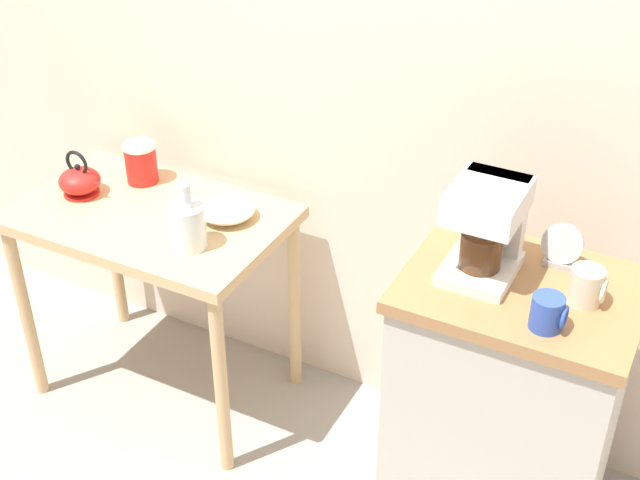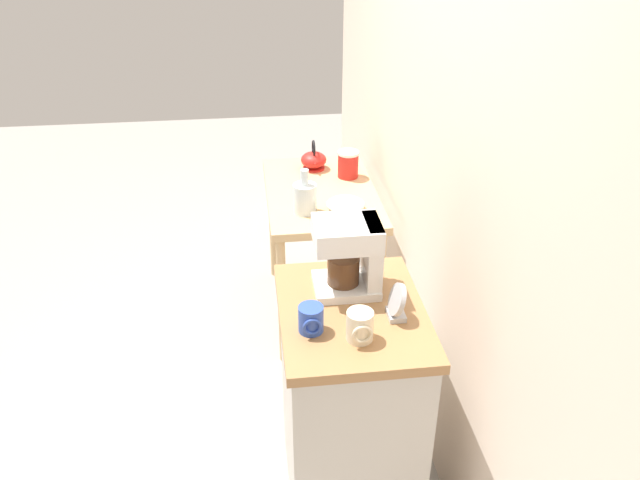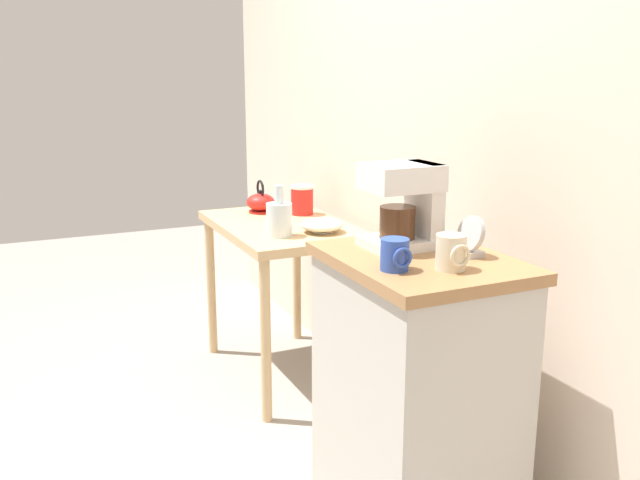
{
  "view_description": "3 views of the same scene",
  "coord_description": "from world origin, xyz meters",
  "px_view_note": "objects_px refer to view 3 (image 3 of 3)",
  "views": [
    {
      "loc": [
        1.02,
        -1.9,
        2.23
      ],
      "look_at": [
        0.07,
        -0.05,
        0.88
      ],
      "focal_mm": 49.03,
      "sensor_mm": 36.0,
      "label": 1
    },
    {
      "loc": [
        2.31,
        -0.35,
        2.14
      ],
      "look_at": [
        0.13,
        -0.08,
        0.88
      ],
      "focal_mm": 35.42,
      "sensor_mm": 36.0,
      "label": 2
    },
    {
      "loc": [
        2.33,
        -1.14,
        1.45
      ],
      "look_at": [
        -0.03,
        -0.05,
        0.81
      ],
      "focal_mm": 38.98,
      "sensor_mm": 36.0,
      "label": 3
    }
  ],
  "objects_px": {
    "table_clock": "(470,238)",
    "mug_blue": "(395,255)",
    "glass_carafe_vase": "(279,218)",
    "coffee_maker": "(407,202)",
    "teakettle": "(261,202)",
    "mug_small_cream": "(451,252)",
    "canister_enamel": "(302,200)",
    "bowl_stoneware": "(322,225)"
  },
  "relations": [
    {
      "from": "mug_blue",
      "to": "glass_carafe_vase",
      "type": "bearing_deg",
      "value": 175.28
    },
    {
      "from": "bowl_stoneware",
      "to": "table_clock",
      "type": "relative_size",
      "value": 1.54
    },
    {
      "from": "bowl_stoneware",
      "to": "canister_enamel",
      "type": "bearing_deg",
      "value": 169.27
    },
    {
      "from": "table_clock",
      "to": "glass_carafe_vase",
      "type": "bearing_deg",
      "value": -170.02
    },
    {
      "from": "table_clock",
      "to": "canister_enamel",
      "type": "bearing_deg",
      "value": 176.84
    },
    {
      "from": "canister_enamel",
      "to": "table_clock",
      "type": "xyz_separation_m",
      "value": [
        1.45,
        -0.08,
        0.14
      ]
    },
    {
      "from": "table_clock",
      "to": "mug_blue",
      "type": "bearing_deg",
      "value": -81.98
    },
    {
      "from": "coffee_maker",
      "to": "bowl_stoneware",
      "type": "bearing_deg",
      "value": 172.26
    },
    {
      "from": "glass_carafe_vase",
      "to": "coffee_maker",
      "type": "relative_size",
      "value": 0.84
    },
    {
      "from": "coffee_maker",
      "to": "mug_small_cream",
      "type": "bearing_deg",
      "value": -4.66
    },
    {
      "from": "bowl_stoneware",
      "to": "mug_blue",
      "type": "bearing_deg",
      "value": -14.6
    },
    {
      "from": "bowl_stoneware",
      "to": "table_clock",
      "type": "height_order",
      "value": "table_clock"
    },
    {
      "from": "bowl_stoneware",
      "to": "table_clock",
      "type": "distance_m",
      "value": 1.07
    },
    {
      "from": "teakettle",
      "to": "canister_enamel",
      "type": "xyz_separation_m",
      "value": [
        0.13,
        0.17,
        0.02
      ]
    },
    {
      "from": "canister_enamel",
      "to": "table_clock",
      "type": "bearing_deg",
      "value": -3.16
    },
    {
      "from": "mug_small_cream",
      "to": "teakettle",
      "type": "bearing_deg",
      "value": 178.39
    },
    {
      "from": "teakettle",
      "to": "coffee_maker",
      "type": "height_order",
      "value": "coffee_maker"
    },
    {
      "from": "teakettle",
      "to": "table_clock",
      "type": "xyz_separation_m",
      "value": [
        1.58,
        0.09,
        0.16
      ]
    },
    {
      "from": "bowl_stoneware",
      "to": "coffee_maker",
      "type": "height_order",
      "value": "coffee_maker"
    },
    {
      "from": "canister_enamel",
      "to": "mug_blue",
      "type": "height_order",
      "value": "mug_blue"
    },
    {
      "from": "bowl_stoneware",
      "to": "glass_carafe_vase",
      "type": "relative_size",
      "value": 0.85
    },
    {
      "from": "bowl_stoneware",
      "to": "canister_enamel",
      "type": "xyz_separation_m",
      "value": [
        -0.39,
        0.07,
        0.04
      ]
    },
    {
      "from": "canister_enamel",
      "to": "mug_blue",
      "type": "bearing_deg",
      "value": -13.59
    },
    {
      "from": "coffee_maker",
      "to": "table_clock",
      "type": "distance_m",
      "value": 0.23
    },
    {
      "from": "teakettle",
      "to": "glass_carafe_vase",
      "type": "bearing_deg",
      "value": -11.07
    },
    {
      "from": "bowl_stoneware",
      "to": "mug_blue",
      "type": "distance_m",
      "value": 1.15
    },
    {
      "from": "bowl_stoneware",
      "to": "canister_enamel",
      "type": "relative_size",
      "value": 1.3
    },
    {
      "from": "bowl_stoneware",
      "to": "teakettle",
      "type": "relative_size",
      "value": 1.09
    },
    {
      "from": "coffee_maker",
      "to": "table_clock",
      "type": "relative_size",
      "value": 2.14
    },
    {
      "from": "coffee_maker",
      "to": "teakettle",
      "type": "bearing_deg",
      "value": 178.98
    },
    {
      "from": "table_clock",
      "to": "bowl_stoneware",
      "type": "bearing_deg",
      "value": 179.68
    },
    {
      "from": "canister_enamel",
      "to": "coffee_maker",
      "type": "xyz_separation_m",
      "value": [
        1.28,
        -0.19,
        0.22
      ]
    },
    {
      "from": "bowl_stoneware",
      "to": "coffee_maker",
      "type": "xyz_separation_m",
      "value": [
        0.88,
        -0.12,
        0.26
      ]
    },
    {
      "from": "glass_carafe_vase",
      "to": "mug_blue",
      "type": "relative_size",
      "value": 2.46
    },
    {
      "from": "canister_enamel",
      "to": "teakettle",
      "type": "bearing_deg",
      "value": -126.84
    },
    {
      "from": "coffee_maker",
      "to": "table_clock",
      "type": "bearing_deg",
      "value": 32.97
    },
    {
      "from": "glass_carafe_vase",
      "to": "mug_small_cream",
      "type": "xyz_separation_m",
      "value": [
        1.17,
        0.05,
        0.13
      ]
    },
    {
      "from": "coffee_maker",
      "to": "glass_carafe_vase",
      "type": "bearing_deg",
      "value": -175.25
    },
    {
      "from": "mug_small_cream",
      "to": "table_clock",
      "type": "height_order",
      "value": "table_clock"
    },
    {
      "from": "bowl_stoneware",
      "to": "glass_carafe_vase",
      "type": "height_order",
      "value": "glass_carafe_vase"
    },
    {
      "from": "teakettle",
      "to": "canister_enamel",
      "type": "distance_m",
      "value": 0.21
    },
    {
      "from": "glass_carafe_vase",
      "to": "bowl_stoneware",
      "type": "bearing_deg",
      "value": 86.48
    }
  ]
}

